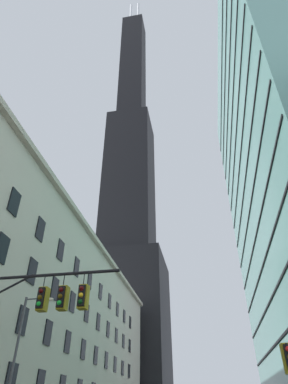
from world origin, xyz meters
TOP-DOWN VIEW (x-y plane):
  - station_building at (-17.61, 31.22)m, footprint 13.91×74.44m
  - dark_skyscraper at (-18.06, 83.27)m, footprint 22.50×22.50m
  - traffic_signal_mast at (-3.45, 5.69)m, footprint 7.06×0.63m
  - street_lamppost at (-8.54, 14.28)m, footprint 2.23×0.32m

SIDE VIEW (x-z plane):
  - street_lamppost at x=-8.54m, z-range 0.89..9.66m
  - traffic_signal_mast at x=-3.45m, z-range 1.81..9.07m
  - station_building at x=-17.61m, z-range -0.02..23.37m
  - dark_skyscraper at x=-18.06m, z-range -38.83..152.93m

